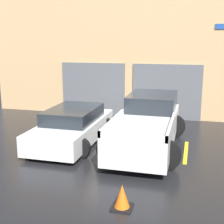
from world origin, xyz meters
name	(u,v)px	position (x,y,z in m)	size (l,w,h in m)	color
ground_plane	(118,134)	(0.00, 0.00, 0.00)	(28.00, 28.00, 0.00)	black
shophouse_building	(135,56)	(0.00, 3.29, 2.88)	(14.54, 0.68, 5.85)	tan
pickup_truck	(148,124)	(1.34, -1.16, 0.80)	(2.50, 5.13, 1.67)	white
sedan_white	(73,126)	(-1.34, -1.41, 0.60)	(2.25, 4.42, 1.26)	white
parking_stripe_far_left	(40,139)	(-2.68, -1.44, 0.00)	(0.12, 2.20, 0.01)	gold
parking_stripe_left	(108,145)	(0.00, -1.44, 0.00)	(0.12, 2.20, 0.01)	gold
parking_stripe_centre	(186,152)	(2.68, -1.44, 0.00)	(0.12, 2.20, 0.01)	gold
traffic_cone	(122,197)	(1.42, -5.44, 0.25)	(0.47, 0.47, 0.55)	black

